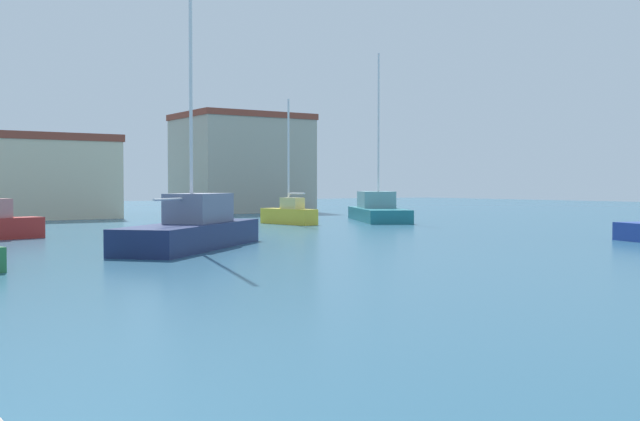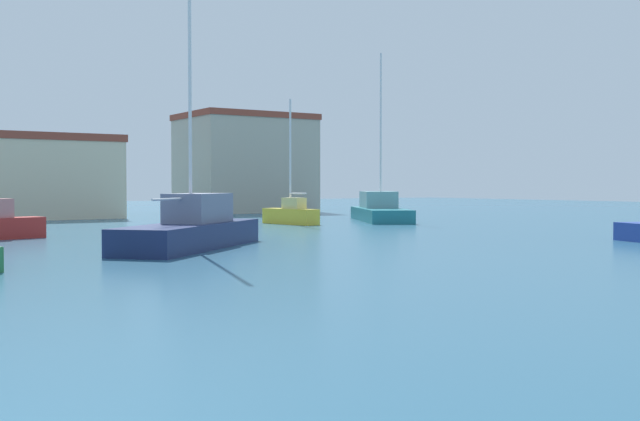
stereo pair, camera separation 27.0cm
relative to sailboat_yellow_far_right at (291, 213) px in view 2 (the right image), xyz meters
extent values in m
plane|color=#285670|center=(-9.58, -11.81, -0.64)|extent=(160.00, 160.00, 0.00)
cube|color=gold|center=(-0.01, 0.05, -0.19)|extent=(1.65, 4.11, 0.90)
cube|color=#DFCD77|center=(0.04, -0.27, 0.58)|extent=(0.95, 1.51, 0.65)
cylinder|color=silver|center=(-0.01, 0.05, 3.44)|extent=(0.12, 0.12, 6.37)
cylinder|color=silver|center=(0.10, -0.66, 1.16)|extent=(0.30, 1.40, 0.08)
cube|color=#19234C|center=(-11.76, -12.64, -0.19)|extent=(7.69, 7.30, 0.90)
cube|color=slate|center=(-11.25, -12.17, 0.80)|extent=(3.30, 3.20, 1.07)
cylinder|color=silver|center=(-11.76, -12.64, 6.11)|extent=(0.12, 0.12, 11.70)
cylinder|color=silver|center=(-12.88, -13.66, 1.16)|extent=(2.22, 2.04, 0.08)
cube|color=#1E707A|center=(6.80, 0.31, -0.24)|extent=(6.26, 8.93, 0.81)
cube|color=#6B9CA2|center=(7.14, 0.97, 0.70)|extent=(3.14, 3.55, 1.06)
cylinder|color=silver|center=(6.80, 0.31, 5.06)|extent=(0.12, 0.12, 9.79)
cube|color=beige|center=(-11.29, 15.51, 1.95)|extent=(11.52, 6.06, 5.19)
cube|color=brown|center=(-11.29, 15.51, 4.80)|extent=(11.75, 6.18, 0.50)
cube|color=#B2A893|center=(7.28, 19.74, 3.23)|extent=(10.06, 7.95, 7.74)
cube|color=brown|center=(7.28, 19.74, 7.35)|extent=(10.26, 8.10, 0.50)
camera|label=1|loc=(-23.08, -38.07, 1.64)|focal=42.99mm
camera|label=2|loc=(-22.86, -38.22, 1.64)|focal=42.99mm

